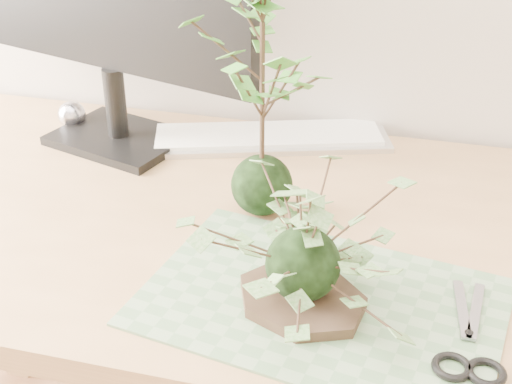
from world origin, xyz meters
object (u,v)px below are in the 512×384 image
ivy_kokedama (304,234)px  maple_kokedama (262,39)px  desk (281,270)px  keyboard (268,137)px

ivy_kokedama → maple_kokedama: bearing=116.4°
desk → keyboard: size_ratio=3.47×
ivy_kokedama → keyboard: size_ratio=0.70×
ivy_kokedama → desk: bearing=109.7°
desk → ivy_kokedama: bearing=-70.3°
maple_kokedama → keyboard: size_ratio=0.85×
desk → keyboard: keyboard is taller
desk → maple_kokedama: (-0.04, 0.02, 0.36)m
ivy_kokedama → keyboard: 0.49m
maple_kokedama → keyboard: 0.37m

